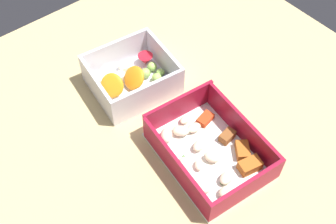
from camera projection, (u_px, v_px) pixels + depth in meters
table_surface at (180, 123)px, 74.19cm from camera, size 80.00×80.00×2.00cm
pasta_container at (209, 151)px, 67.40cm from camera, size 20.36×15.87×5.68cm
fruit_bowl at (132, 77)px, 76.60cm from camera, size 14.78×16.05×6.34cm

